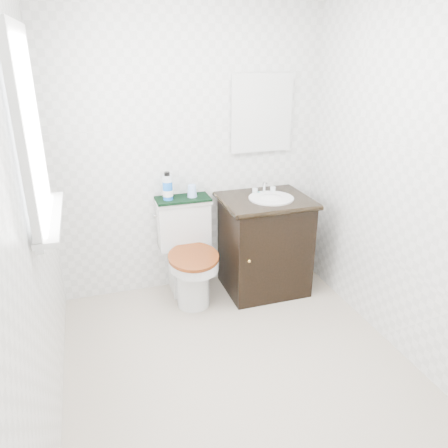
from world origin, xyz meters
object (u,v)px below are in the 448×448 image
vanity (265,242)px  mouthwash_bottle (168,187)px  cup (192,191)px  trash_bin (251,279)px  toilet (188,257)px

vanity → mouthwash_bottle: bearing=166.9°
cup → vanity: bearing=-18.2°
trash_bin → mouthwash_bottle: 1.03m
toilet → trash_bin: 0.56m
toilet → mouthwash_bottle: size_ratio=3.64×
toilet → mouthwash_bottle: (-0.12, 0.11, 0.58)m
vanity → trash_bin: 0.33m
vanity → cup: 0.75m
toilet → cup: (0.08, 0.12, 0.52)m
mouthwash_bottle → vanity: bearing=-13.1°
mouthwash_bottle → toilet: bearing=-43.9°
toilet → trash_bin: size_ratio=2.60×
toilet → trash_bin: bearing=-18.7°
trash_bin → mouthwash_bottle: mouthwash_bottle is taller
toilet → cup: cup is taller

